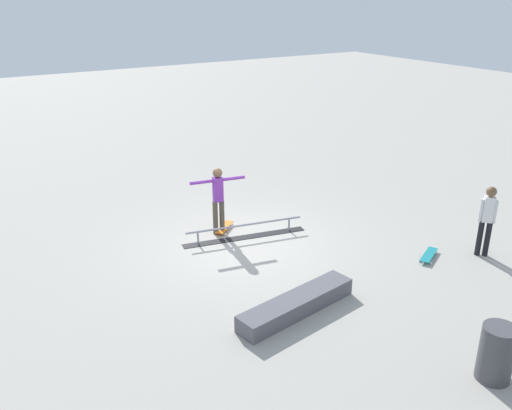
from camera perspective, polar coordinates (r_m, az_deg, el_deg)
name	(u,v)px	position (r m, az deg, el deg)	size (l,w,h in m)	color
ground_plane	(243,244)	(12.52, -1.42, -4.13)	(60.00, 60.00, 0.00)	#ADA89E
grind_rail	(245,232)	(12.78, -1.19, -2.83)	(2.98, 0.86, 0.35)	black
skate_ledge	(297,304)	(9.99, 4.31, -10.40)	(2.50, 0.50, 0.32)	#595960
skater_main	(218,196)	(12.73, -4.01, 0.95)	(1.31, 0.33, 1.64)	brown
skateboard_main	(224,227)	(13.22, -3.35, -2.36)	(0.73, 0.68, 0.09)	orange
bystander_white_shirt	(487,217)	(12.66, 23.17, -1.20)	(0.30, 0.31, 1.61)	black
loose_skateboard_teal	(429,255)	(12.45, 17.74, -5.03)	(0.80, 0.54, 0.09)	teal
trash_bin	(496,353)	(9.06, 24.00, -14.08)	(0.51, 0.51, 0.90)	#47474C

